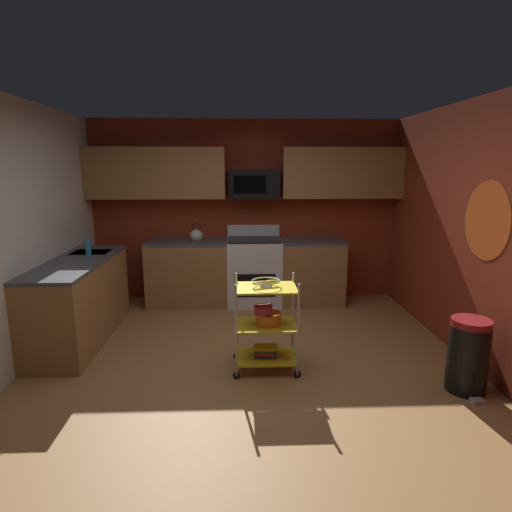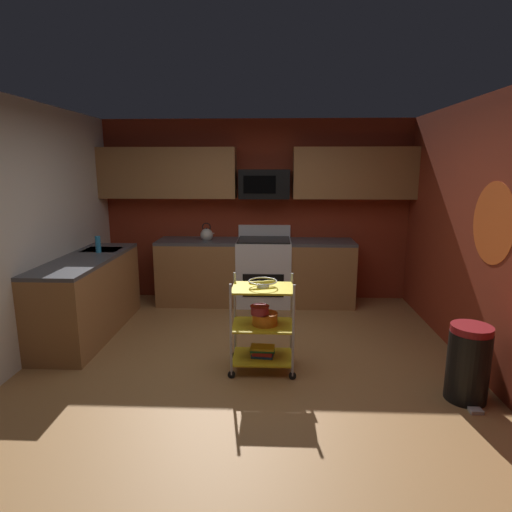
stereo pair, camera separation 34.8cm
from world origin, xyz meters
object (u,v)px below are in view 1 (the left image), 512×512
Objects in this scene: oven_range at (254,271)px; mixing_bowl_small at (263,309)px; book_stack at (266,351)px; kettle at (196,235)px; dish_soap_bottle at (88,247)px; trash_can at (468,355)px; fruit_bowl at (266,282)px; microwave at (254,184)px; rolling_cart at (266,325)px; mixing_bowl_large at (268,318)px.

mixing_bowl_small is (0.01, -2.10, 0.14)m from oven_range.
book_stack is 2.38m from kettle.
oven_range is 2.10m from mixing_bowl_small.
dish_soap_bottle reaches higher than trash_can.
trash_can is at bearing -55.09° from oven_range.
mixing_bowl_small is 1.85m from trash_can.
dish_soap_bottle is (-2.00, 1.15, 0.40)m from mixing_bowl_small.
fruit_bowl is 2.32m from dish_soap_bottle.
oven_range is 4.04× the size of fruit_bowl.
trash_can is (1.78, -2.55, -0.15)m from oven_range.
book_stack is 0.36× the size of trash_can.
microwave is 2.65m from book_stack.
dish_soap_bottle reaches higher than rolling_cart.
rolling_cart reaches higher than mixing_bowl_small.
microwave is 2.93× the size of book_stack.
mixing_bowl_large is at bearing -88.29° from oven_range.
fruit_bowl is at bearing 180.00° from mixing_bowl_large.
mixing_bowl_large is (0.06, -2.07, 0.04)m from oven_range.
oven_range is 3.11m from trash_can.
trash_can reaches higher than mixing_bowl_large.
fruit_bowl is at bearing -90.00° from rolling_cart.
mixing_bowl_large is 1.80m from trash_can.
rolling_cart reaches higher than mixing_bowl_large.
oven_range is 5.50× the size of dish_soap_bottle.
oven_range is at bearing 90.35° from mixing_bowl_small.
mixing_bowl_small is at bearing -132.27° from book_stack.
kettle reaches higher than oven_range.
trash_can is (1.74, -0.48, -0.55)m from fruit_bowl.
rolling_cart is 0.27m from book_stack.
mixing_bowl_large is at bearing 0.00° from fruit_bowl.
rolling_cart is 1.81m from trash_can.
dish_soap_bottle is at bearing -141.31° from kettle.
fruit_bowl is 1.03× the size of kettle.
dish_soap_bottle is at bearing 151.27° from mixing_bowl_large.
fruit_bowl is 1.36× the size of dish_soap_bottle.
fruit_bowl reaches higher than mixing_bowl_small.
microwave is 2.32m from fruit_bowl.
trash_can reaches higher than book_stack.
book_stack is at bearing -67.60° from kettle.
trash_can is at bearing -14.43° from mixing_bowl_small.
trash_can is at bearing -56.16° from microwave.
book_stack is (0.04, -2.17, -1.52)m from microwave.
trash_can is at bearing -23.11° from dish_soap_bottle.
microwave reaches higher than trash_can.
rolling_cart is at bearing -67.60° from kettle.
dish_soap_bottle reaches higher than mixing_bowl_small.
oven_range is at bearing 91.11° from book_stack.
kettle is at bearing 38.69° from dish_soap_bottle.
trash_can is (1.74, -0.48, 0.15)m from book_stack.
fruit_bowl reaches higher than mixing_bowl_large.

